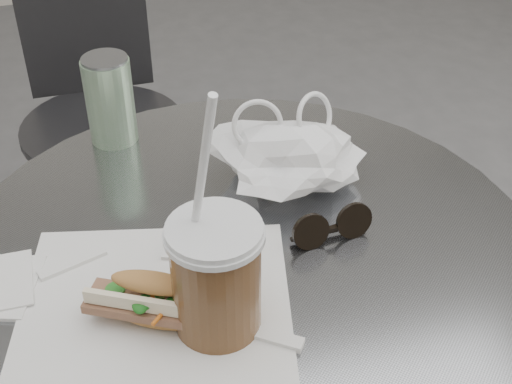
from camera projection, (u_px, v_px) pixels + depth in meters
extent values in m
cylinder|color=slate|center=(246.00, 253.00, 0.91)|extent=(0.76, 0.76, 0.02)
cylinder|color=#2E2E31|center=(124.00, 266.00, 1.94)|extent=(0.34, 0.34, 0.02)
cylinder|color=#2E2E31|center=(114.00, 203.00, 1.81)|extent=(0.06, 0.06, 0.45)
cylinder|color=#2E2E31|center=(103.00, 128.00, 1.68)|extent=(0.38, 0.38, 0.02)
cube|color=#2E2E31|center=(87.00, 40.00, 1.73)|extent=(0.30, 0.03, 0.26)
cube|color=white|center=(155.00, 312.00, 0.82)|extent=(0.36, 0.35, 0.00)
ellipsoid|color=tan|center=(158.00, 316.00, 0.79)|extent=(0.21, 0.15, 0.02)
cube|color=brown|center=(157.00, 306.00, 0.78)|extent=(0.16, 0.11, 0.01)
ellipsoid|color=tan|center=(154.00, 287.00, 0.78)|extent=(0.21, 0.15, 0.04)
cylinder|color=brown|center=(216.00, 283.00, 0.76)|extent=(0.10, 0.10, 0.13)
cylinder|color=silver|center=(214.00, 232.00, 0.72)|extent=(0.11, 0.11, 0.01)
cylinder|color=white|center=(200.00, 191.00, 0.69)|extent=(0.04, 0.07, 0.24)
cylinder|color=black|center=(311.00, 232.00, 0.89)|extent=(0.05, 0.02, 0.05)
cylinder|color=black|center=(354.00, 221.00, 0.91)|extent=(0.05, 0.02, 0.05)
cube|color=black|center=(332.00, 230.00, 0.91)|extent=(0.02, 0.01, 0.00)
cylinder|color=#5A9959|center=(110.00, 101.00, 1.07)|extent=(0.07, 0.07, 0.13)
cylinder|color=slate|center=(104.00, 59.00, 1.03)|extent=(0.07, 0.07, 0.00)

